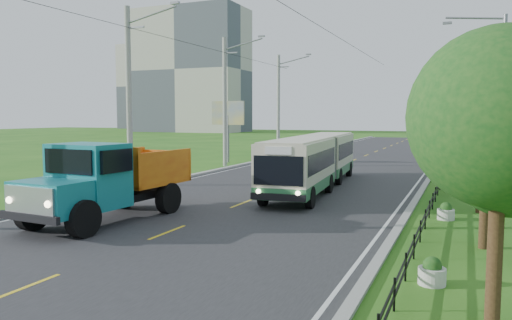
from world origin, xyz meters
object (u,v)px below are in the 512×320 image
Objects in this scene: tree_front at (503,129)px; billboard_left at (228,117)px; planter_front at (432,273)px; pole_mid at (225,101)px; streetlight_far at (488,103)px; tree_third at (484,115)px; planter_far at (455,170)px; dump_truck at (108,176)px; tree_back at (477,120)px; streetlight_mid at (499,97)px; tree_fifth at (478,117)px; planter_near at (446,212)px; pole_near at (129,95)px; tree_fourth at (480,123)px; bus at (314,158)px; planter_mid at (452,185)px; tree_second at (490,131)px; pole_far at (279,104)px.

billboard_left is at bearing 124.79° from tree_front.
planter_front is 0.13× the size of billboard_left.
pole_mid reaches higher than streetlight_far.
tree_third is 1.15× the size of billboard_left.
planter_far is (0.00, 24.00, 0.00)m from planter_front.
dump_truck is (-13.01, -7.29, -2.31)m from tree_third.
tree_back is 12.23m from streetlight_mid.
tree_fifth is 14.64m from planter_near.
pole_near is at bearing -90.00° from pole_mid.
pole_near is at bearing 146.88° from planter_front.
bus is (-8.20, -2.24, -1.91)m from tree_fourth.
tree_fourth is 21.72m from billboard_left.
streetlight_mid reaches higher than tree_third.
streetlight_mid reaches higher than tree_back.
tree_fourth is 18.70m from dump_truck.
streetlight_mid is 1.26× the size of dump_truck.
tree_front reaches higher than tree_back.
tree_front is at bearing -90.00° from tree_back.
billboard_left is (-19.36, 27.86, 0.15)m from tree_front.
pole_near is 19.56m from streetlight_mid.
pole_near is 17.79m from planter_near.
billboard_left is at bearing 153.01° from tree_fourth.
tree_fourth reaches higher than planter_far.
streetlight_mid is at bearing 75.68° from planter_near.
streetlight_far is at bearing 45.14° from pole_near.
streetlight_mid is at bearing 8.50° from bus.
streetlight_mid reaches higher than planter_near.
tree_fifth is 7.21m from planter_mid.
pole_mid is at bearing 159.68° from streetlight_mid.
tree_fourth is (0.00, 12.00, 0.07)m from tree_second.
planter_front is 31.88m from billboard_left.
tree_front reaches higher than planter_far.
tree_front is 0.97× the size of tree_fifth.
planter_near is (-1.26, 9.86, -3.43)m from tree_front.
tree_second reaches higher than billboard_left.
tree_third reaches higher than planter_near.
planter_near is (-1.26, -14.14, -3.57)m from tree_fifth.
streetlight_mid is 5.05m from planter_mid.
planter_far is at bearing 124.05° from tree_fifth.
tree_fifth is 7.97m from streetlight_far.
pole_far is at bearing 90.00° from pole_mid.
pole_far is at bearing 134.86° from streetlight_mid.
tree_third reaches higher than planter_far.
tree_fourth is at bearing -26.99° from billboard_left.
tree_fifth reaches higher than planter_far.
pole_near is 10.21m from dump_truck.
tree_second is at bearing -48.48° from billboard_left.
planter_front is at bearing -64.28° from pole_far.
planter_mid is (16.86, 5.00, -4.81)m from pole_near.
tree_back is 20.46m from planter_near.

